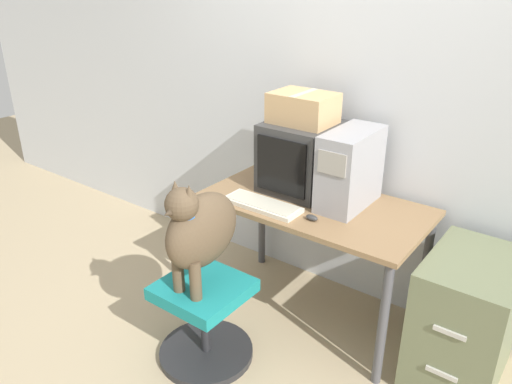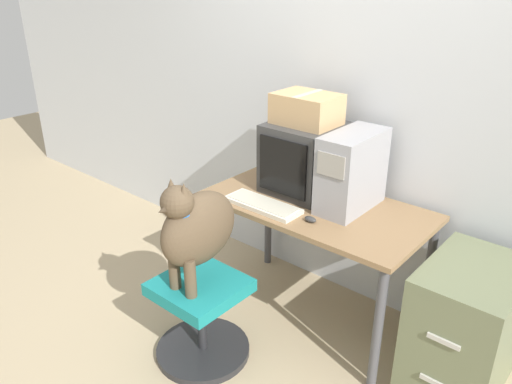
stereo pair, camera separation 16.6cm
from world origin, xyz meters
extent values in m
plane|color=tan|center=(0.00, 0.00, 0.00)|extent=(12.00, 12.00, 0.00)
cube|color=silver|center=(0.00, 0.76, 1.30)|extent=(8.00, 0.05, 2.60)
cube|color=olive|center=(0.00, 0.35, 0.75)|extent=(1.29, 0.70, 0.03)
cylinder|color=#4C4C51|center=(-0.59, 0.05, 0.37)|extent=(0.05, 0.05, 0.74)
cylinder|color=#4C4C51|center=(0.59, 0.05, 0.37)|extent=(0.05, 0.05, 0.74)
cylinder|color=#4C4C51|center=(-0.59, 0.65, 0.37)|extent=(0.05, 0.05, 0.74)
cylinder|color=#4C4C51|center=(0.59, 0.65, 0.37)|extent=(0.05, 0.05, 0.74)
cube|color=#383838|center=(-0.18, 0.47, 0.98)|extent=(0.40, 0.42, 0.42)
cube|color=black|center=(-0.18, 0.26, 0.98)|extent=(0.32, 0.01, 0.32)
cube|color=#99999E|center=(0.16, 0.44, 0.99)|extent=(0.22, 0.44, 0.44)
cube|color=#9E998E|center=(0.16, 0.22, 1.09)|extent=(0.16, 0.01, 0.12)
cube|color=beige|center=(-0.21, 0.12, 0.78)|extent=(0.46, 0.17, 0.02)
cube|color=beige|center=(-0.21, 0.12, 0.79)|extent=(0.42, 0.14, 0.00)
ellipsoid|color=#333333|center=(0.10, 0.14, 0.78)|extent=(0.07, 0.04, 0.03)
cylinder|color=#262628|center=(-0.26, -0.34, 0.02)|extent=(0.53, 0.53, 0.04)
cylinder|color=#262628|center=(-0.26, -0.34, 0.22)|extent=(0.05, 0.05, 0.37)
cube|color=teal|center=(-0.26, -0.34, 0.44)|extent=(0.44, 0.43, 0.07)
ellipsoid|color=brown|center=(-0.26, -0.32, 0.79)|extent=(0.22, 0.47, 0.39)
cylinder|color=brown|center=(-0.32, -0.45, 0.59)|extent=(0.06, 0.06, 0.21)
cylinder|color=brown|center=(-0.20, -0.45, 0.59)|extent=(0.06, 0.06, 0.21)
sphere|color=brown|center=(-0.26, -0.45, 0.99)|extent=(0.17, 0.17, 0.17)
cone|color=#3E3123|center=(-0.26, -0.53, 0.98)|extent=(0.07, 0.08, 0.07)
cone|color=brown|center=(-0.30, -0.45, 1.06)|extent=(0.06, 0.06, 0.07)
cone|color=brown|center=(-0.21, -0.45, 1.06)|extent=(0.06, 0.06, 0.07)
torus|color=blue|center=(-0.26, -0.43, 0.93)|extent=(0.12, 0.12, 0.02)
cube|color=#6B7251|center=(0.91, 0.36, 0.35)|extent=(0.43, 0.61, 0.70)
cube|color=beige|center=(0.91, 0.05, 0.47)|extent=(0.15, 0.01, 0.02)
cube|color=beige|center=(0.91, 0.05, 0.23)|extent=(0.15, 0.01, 0.02)
cube|color=tan|center=(-0.18, 0.47, 1.27)|extent=(0.36, 0.27, 0.17)
cube|color=beige|center=(-0.18, 0.47, 1.36)|extent=(0.04, 0.26, 0.00)
camera|label=1|loc=(1.29, -1.94, 2.00)|focal=35.00mm
camera|label=2|loc=(1.42, -1.84, 2.00)|focal=35.00mm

